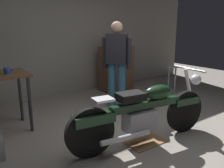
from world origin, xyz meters
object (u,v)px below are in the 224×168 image
Objects in this scene: shop_stool at (172,72)px; mug_blue_enamel at (7,71)px; person_standing at (117,61)px; wooden_dresser at (116,68)px; motorcycle at (144,112)px.

shop_stool is 5.28× the size of mug_blue_enamel.
shop_stool is at bearing 0.54° from mug_blue_enamel.
mug_blue_enamel is at bearing 48.39° from person_standing.
mug_blue_enamel is (-3.73, -0.04, 0.45)m from shop_stool.
mug_blue_enamel is at bearing -159.80° from wooden_dresser.
wooden_dresser reaches higher than motorcycle.
wooden_dresser is at bearing 20.20° from mug_blue_enamel.
shop_stool is 3.75m from mug_blue_enamel.
motorcycle is 2.79m from shop_stool.
person_standing reaches higher than motorcycle.
person_standing is 1.52× the size of wooden_dresser.
wooden_dresser is (1.39, 2.48, 0.10)m from motorcycle.
motorcycle is 3.40× the size of shop_stool.
person_standing is at bearing -126.66° from wooden_dresser.
person_standing reaches higher than wooden_dresser.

